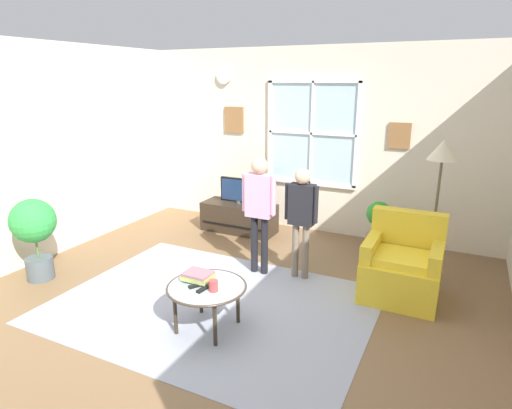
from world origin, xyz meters
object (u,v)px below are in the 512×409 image
coffee_table (207,289)px  person_black_shirt (302,211)px  tv_stand (239,217)px  floor_lamp (441,164)px  book_stack (198,277)px  potted_plant_corner (34,228)px  remote_near_cup (203,289)px  potted_plant_by_window (378,224)px  cup (213,286)px  television (239,190)px  person_pink_shirt (259,202)px  remote_near_books (197,286)px  armchair (402,267)px

coffee_table → person_black_shirt: bearing=74.2°
tv_stand → floor_lamp: floor_lamp is taller
book_stack → potted_plant_corner: size_ratio=0.29×
tv_stand → remote_near_cup: 2.74m
potted_plant_by_window → cup: bearing=-109.2°
television → cup: 2.74m
coffee_table → person_pink_shirt: person_pink_shirt is taller
coffee_table → book_stack: size_ratio=2.62×
remote_near_cup → potted_plant_corner: (-2.30, 0.11, 0.17)m
potted_plant_by_window → potted_plant_corner: (-3.31, -2.55, 0.23)m
cup → person_black_shirt: (0.28, 1.43, 0.33)m
television → remote_near_books: bearing=-69.8°
potted_plant_corner → potted_plant_by_window: bearing=37.7°
potted_plant_by_window → potted_plant_corner: size_ratio=0.72×
television → coffee_table: (0.99, -2.46, -0.24)m
remote_near_books → person_pink_shirt: size_ratio=0.10×
coffee_table → potted_plant_by_window: (1.02, 2.58, -0.02)m
armchair → cup: bearing=-133.1°
remote_near_cup → television: bearing=111.6°
person_pink_shirt → tv_stand: bearing=127.6°
book_stack → person_black_shirt: person_black_shirt is taller
tv_stand → floor_lamp: (2.72, -0.38, 1.11)m
book_stack → person_pink_shirt: size_ratio=0.20×
tv_stand → television: size_ratio=1.90×
television → book_stack: bearing=-70.1°
potted_plant_corner → cup: bearing=-1.9°
potted_plant_corner → television: bearing=62.0°
book_stack → tv_stand: bearing=109.9°
cup → remote_near_books: cup is taller
tv_stand → remote_near_books: 2.69m
television → potted_plant_corner: potted_plant_corner is taller
coffee_table → floor_lamp: (1.73, 2.08, 0.93)m
remote_near_cup → person_pink_shirt: size_ratio=0.10×
remote_near_books → person_pink_shirt: bearing=90.9°
person_black_shirt → remote_near_cup: bearing=-104.4°
tv_stand → potted_plant_corner: size_ratio=1.17×
coffee_table → person_pink_shirt: bearing=94.1°
cup → armchair: bearing=46.9°
book_stack → remote_near_cup: (0.14, -0.13, -0.03)m
book_stack → remote_near_cup: size_ratio=1.99×
person_black_shirt → potted_plant_by_window: 1.43m
remote_near_cup → floor_lamp: floor_lamp is taller
cup → potted_plant_by_window: potted_plant_by_window is taller
television → armchair: armchair is taller
television → potted_plant_corner: size_ratio=0.62×
television → person_pink_shirt: (0.90, -1.17, 0.23)m
cup → remote_near_books: size_ratio=0.73×
cup → tv_stand: bearing=113.6°
remote_near_cup → potted_plant_by_window: (1.01, 2.66, -0.06)m
coffee_table → potted_plant_corner: 2.29m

